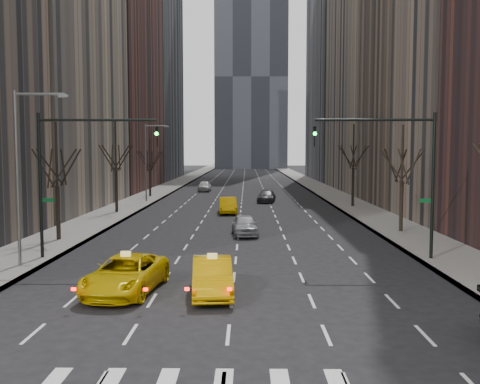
{
  "coord_description": "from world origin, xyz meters",
  "views": [
    {
      "loc": [
        0.61,
        -17.28,
        6.1
      ],
      "look_at": [
        0.19,
        15.97,
        3.5
      ],
      "focal_mm": 40.0,
      "sensor_mm": 36.0,
      "label": 1
    }
  ],
  "objects": [
    {
      "name": "far_taxi",
      "position": [
        -1.22,
        34.27,
        0.77
      ],
      "size": [
        1.93,
        4.78,
        1.55
      ],
      "primitive_type": "imported",
      "rotation": [
        0.0,
        0.0,
        0.06
      ],
      "color": "#FDBE05",
      "rests_on": "ground"
    },
    {
      "name": "tree_lw_b",
      "position": [
        -12.0,
        18.0,
        3.72
      ],
      "size": [
        3.36,
        3.5,
        7.82
      ],
      "color": "black",
      "rests_on": "ground"
    },
    {
      "name": "tree_lw_d",
      "position": [
        -12.0,
        52.0,
        3.56
      ],
      "size": [
        3.36,
        3.5,
        7.36
      ],
      "color": "black",
      "rests_on": "ground"
    },
    {
      "name": "silver_sedan_ahead",
      "position": [
        0.46,
        20.9,
        0.73
      ],
      "size": [
        2.1,
        4.41,
        1.46
      ],
      "primitive_type": "imported",
      "rotation": [
        0.0,
        0.0,
        0.09
      ],
      "color": "#A8ABB1",
      "rests_on": "ground"
    },
    {
      "name": "taxi_suv",
      "position": [
        -4.59,
        5.23,
        0.78
      ],
      "size": [
        3.25,
        5.9,
        1.57
      ],
      "primitive_type": "imported",
      "rotation": [
        0.0,
        0.0,
        -0.12
      ],
      "color": "#E4BE04",
      "rests_on": "ground"
    },
    {
      "name": "sidewalk_right",
      "position": [
        12.25,
        70.0,
        0.07
      ],
      "size": [
        4.5,
        320.0,
        0.15
      ],
      "primitive_type": "cube",
      "color": "slate",
      "rests_on": "ground"
    },
    {
      "name": "tree_rw_b",
      "position": [
        12.0,
        22.0,
        3.72
      ],
      "size": [
        3.36,
        3.5,
        7.82
      ],
      "color": "black",
      "rests_on": "ground"
    },
    {
      "name": "tree_rw_c",
      "position": [
        12.0,
        40.0,
        4.04
      ],
      "size": [
        3.36,
        3.5,
        8.74
      ],
      "color": "black",
      "rests_on": "ground"
    },
    {
      "name": "taxi_sedan",
      "position": [
        -0.85,
        4.92,
        0.77
      ],
      "size": [
        2.01,
        4.81,
        1.54
      ],
      "primitive_type": "imported",
      "rotation": [
        0.0,
        0.0,
        0.08
      ],
      "color": "#EBA904",
      "rests_on": "ground"
    },
    {
      "name": "bld_left_deep",
      "position": [
        -21.5,
        96.0,
        30.0
      ],
      "size": [
        14.0,
        30.0,
        60.0
      ],
      "primitive_type": "cube",
      "color": "#5E5D62",
      "rests_on": "ground"
    },
    {
      "name": "far_suv_grey",
      "position": [
        2.92,
        45.41,
        0.69
      ],
      "size": [
        2.53,
        4.98,
        1.38
      ],
      "primitive_type": "imported",
      "rotation": [
        0.0,
        0.0,
        -0.13
      ],
      "color": "#313136",
      "rests_on": "ground"
    },
    {
      "name": "streetlight_near",
      "position": [
        -10.84,
        10.0,
        5.62
      ],
      "size": [
        2.83,
        0.22,
        9.0
      ],
      "color": "slate",
      "rests_on": "ground"
    },
    {
      "name": "sidewalk_left",
      "position": [
        -12.25,
        70.0,
        0.07
      ],
      "size": [
        4.5,
        320.0,
        0.15
      ],
      "primitive_type": "cube",
      "color": "slate",
      "rests_on": "ground"
    },
    {
      "name": "bld_right_deep",
      "position": [
        21.5,
        95.0,
        29.0
      ],
      "size": [
        14.0,
        30.0,
        58.0
      ],
      "primitive_type": "cube",
      "color": "#5E5D62",
      "rests_on": "ground"
    },
    {
      "name": "bld_right_far",
      "position": [
        21.5,
        64.0,
        25.0
      ],
      "size": [
        14.0,
        28.0,
        50.0
      ],
      "primitive_type": "cube",
      "color": "tan",
      "rests_on": "ground"
    },
    {
      "name": "streetlight_far",
      "position": [
        -10.84,
        45.0,
        5.62
      ],
      "size": [
        2.83,
        0.22,
        9.0
      ],
      "color": "slate",
      "rests_on": "ground"
    },
    {
      "name": "bld_left_far",
      "position": [
        -21.5,
        66.0,
        22.0
      ],
      "size": [
        14.0,
        28.0,
        44.0
      ],
      "primitive_type": "cube",
      "color": "brown",
      "rests_on": "ground"
    },
    {
      "name": "tree_lw_c",
      "position": [
        -12.0,
        34.0,
        4.04
      ],
      "size": [
        3.36,
        3.5,
        8.74
      ],
      "color": "black",
      "rests_on": "ground"
    },
    {
      "name": "traffic_mast_left",
      "position": [
        -9.11,
        12.0,
        5.49
      ],
      "size": [
        6.69,
        0.39,
        8.0
      ],
      "color": "black",
      "rests_on": "ground"
    },
    {
      "name": "traffic_mast_right",
      "position": [
        9.11,
        12.0,
        5.49
      ],
      "size": [
        6.69,
        0.39,
        8.0
      ],
      "color": "black",
      "rests_on": "ground"
    },
    {
      "name": "far_car_white",
      "position": [
        -5.69,
        62.03,
        0.78
      ],
      "size": [
        1.88,
        4.58,
        1.55
      ],
      "primitive_type": "imported",
      "rotation": [
        0.0,
        0.0,
        -0.01
      ],
      "color": "silver",
      "rests_on": "ground"
    },
    {
      "name": "ground",
      "position": [
        0.0,
        0.0,
        0.0
      ],
      "size": [
        400.0,
        400.0,
        0.0
      ],
      "primitive_type": "plane",
      "color": "black",
      "rests_on": "ground"
    }
  ]
}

